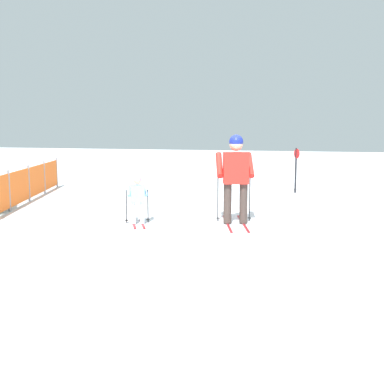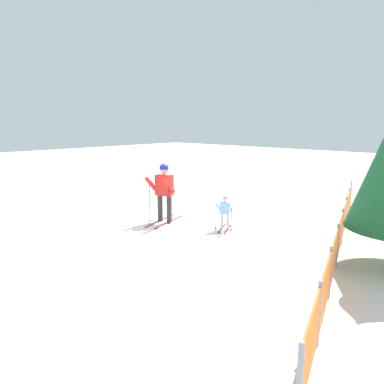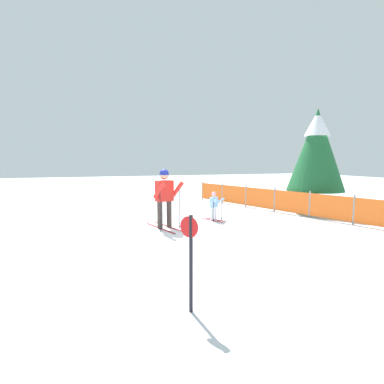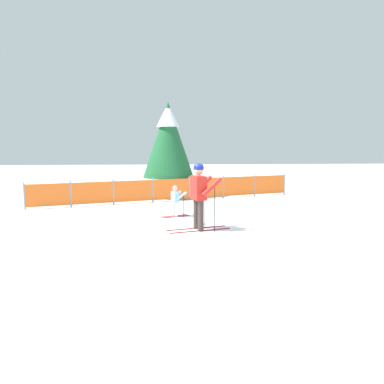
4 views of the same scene
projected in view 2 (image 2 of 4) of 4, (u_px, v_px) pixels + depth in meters
ground_plane at (170, 223)px, 11.04m from camera, size 60.00×60.00×0.00m
skier_adult at (164, 187)px, 11.04m from camera, size 1.70×0.91×1.76m
skier_child at (225, 210)px, 10.32m from camera, size 0.91×0.61×0.97m
safety_fence at (340, 236)px, 8.30m from camera, size 10.13×3.26×0.94m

